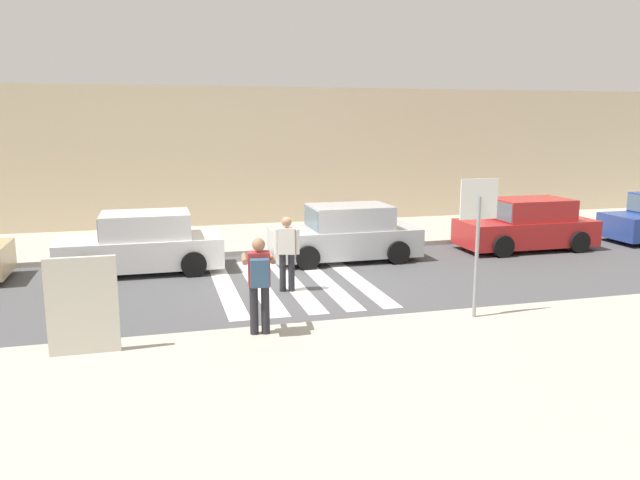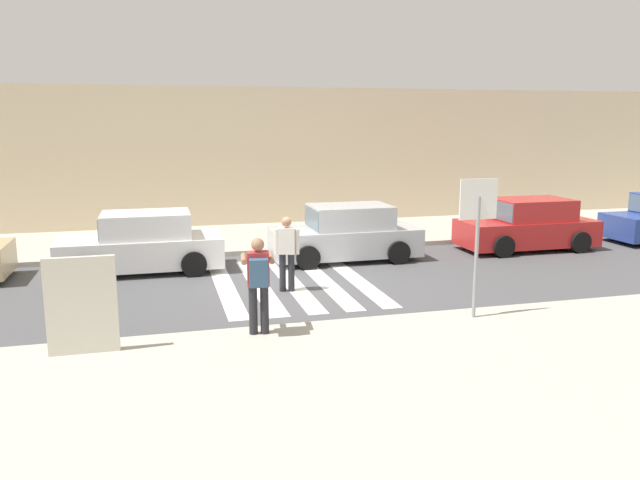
{
  "view_description": "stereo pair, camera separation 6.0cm",
  "coord_description": "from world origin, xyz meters",
  "px_view_note": "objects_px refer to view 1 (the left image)",
  "views": [
    {
      "loc": [
        -3.13,
        -14.07,
        3.84
      ],
      "look_at": [
        0.6,
        -0.2,
        1.1
      ],
      "focal_mm": 35.0,
      "sensor_mm": 36.0,
      "label": 1
    },
    {
      "loc": [
        -3.07,
        -14.09,
        3.84
      ],
      "look_at": [
        0.6,
        -0.2,
        1.1
      ],
      "focal_mm": 35.0,
      "sensor_mm": 36.0,
      "label": 2
    }
  ],
  "objects_px": {
    "pedestrian_crossing": "(287,250)",
    "parked_car_white": "(142,244)",
    "advertising_board": "(83,306)",
    "parked_car_silver": "(346,235)",
    "parked_car_red": "(527,226)",
    "photographer_with_backpack": "(259,278)",
    "stop_sign": "(478,217)"
  },
  "relations": [
    {
      "from": "parked_car_silver",
      "to": "advertising_board",
      "type": "height_order",
      "value": "advertising_board"
    },
    {
      "from": "parked_car_white",
      "to": "advertising_board",
      "type": "height_order",
      "value": "advertising_board"
    },
    {
      "from": "stop_sign",
      "to": "pedestrian_crossing",
      "type": "distance_m",
      "value": 4.53
    },
    {
      "from": "photographer_with_backpack",
      "to": "parked_car_white",
      "type": "relative_size",
      "value": 0.42
    },
    {
      "from": "photographer_with_backpack",
      "to": "parked_car_red",
      "type": "xyz_separation_m",
      "value": [
        9.2,
        5.94,
        -0.44
      ]
    },
    {
      "from": "parked_car_white",
      "to": "parked_car_red",
      "type": "distance_m",
      "value": 11.25
    },
    {
      "from": "pedestrian_crossing",
      "to": "parked_car_red",
      "type": "distance_m",
      "value": 8.51
    },
    {
      "from": "photographer_with_backpack",
      "to": "parked_car_silver",
      "type": "xyz_separation_m",
      "value": [
        3.44,
        5.94,
        -0.44
      ]
    },
    {
      "from": "photographer_with_backpack",
      "to": "parked_car_silver",
      "type": "relative_size",
      "value": 0.42
    },
    {
      "from": "pedestrian_crossing",
      "to": "parked_car_white",
      "type": "bearing_deg",
      "value": 138.93
    },
    {
      "from": "stop_sign",
      "to": "photographer_with_backpack",
      "type": "xyz_separation_m",
      "value": [
        -4.14,
        0.07,
        -0.91
      ]
    },
    {
      "from": "advertising_board",
      "to": "parked_car_silver",
      "type": "bearing_deg",
      "value": 44.04
    },
    {
      "from": "pedestrian_crossing",
      "to": "advertising_board",
      "type": "bearing_deg",
      "value": -140.59
    },
    {
      "from": "parked_car_white",
      "to": "parked_car_red",
      "type": "bearing_deg",
      "value": 0.0
    },
    {
      "from": "stop_sign",
      "to": "photographer_with_backpack",
      "type": "distance_m",
      "value": 4.24
    },
    {
      "from": "pedestrian_crossing",
      "to": "stop_sign",
      "type": "bearing_deg",
      "value": -47.21
    },
    {
      "from": "pedestrian_crossing",
      "to": "parked_car_white",
      "type": "xyz_separation_m",
      "value": [
        -3.21,
        2.79,
        -0.25
      ]
    },
    {
      "from": "photographer_with_backpack",
      "to": "parked_car_red",
      "type": "height_order",
      "value": "photographer_with_backpack"
    },
    {
      "from": "pedestrian_crossing",
      "to": "parked_car_silver",
      "type": "relative_size",
      "value": 0.42
    },
    {
      "from": "stop_sign",
      "to": "parked_car_silver",
      "type": "relative_size",
      "value": 0.65
    },
    {
      "from": "advertising_board",
      "to": "photographer_with_backpack",
      "type": "bearing_deg",
      "value": 3.53
    },
    {
      "from": "parked_car_silver",
      "to": "parked_car_red",
      "type": "bearing_deg",
      "value": 0.0
    },
    {
      "from": "stop_sign",
      "to": "parked_car_silver",
      "type": "bearing_deg",
      "value": 96.64
    },
    {
      "from": "stop_sign",
      "to": "pedestrian_crossing",
      "type": "relative_size",
      "value": 1.54
    },
    {
      "from": "pedestrian_crossing",
      "to": "parked_car_white",
      "type": "relative_size",
      "value": 0.42
    },
    {
      "from": "parked_car_white",
      "to": "parked_car_red",
      "type": "height_order",
      "value": "same"
    },
    {
      "from": "advertising_board",
      "to": "stop_sign",
      "type": "bearing_deg",
      "value": 0.87
    },
    {
      "from": "parked_car_silver",
      "to": "parked_car_white",
      "type": "bearing_deg",
      "value": 180.0
    },
    {
      "from": "parked_car_silver",
      "to": "parked_car_red",
      "type": "height_order",
      "value": "same"
    },
    {
      "from": "stop_sign",
      "to": "photographer_with_backpack",
      "type": "relative_size",
      "value": 1.54
    },
    {
      "from": "stop_sign",
      "to": "advertising_board",
      "type": "distance_m",
      "value": 7.12
    },
    {
      "from": "stop_sign",
      "to": "advertising_board",
      "type": "bearing_deg",
      "value": -179.13
    }
  ]
}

